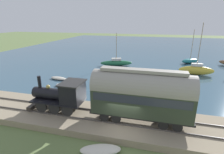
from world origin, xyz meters
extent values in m
plane|color=#607542|center=(0.00, 0.00, 0.00)|extent=(200.00, 200.00, 0.00)
cube|color=#38566B|center=(43.73, 0.00, 0.00)|extent=(80.00, 80.00, 0.01)
cube|color=gray|center=(0.86, 0.00, 0.29)|extent=(5.14, 56.00, 0.58)
cube|color=#4C4742|center=(0.03, 0.00, 0.64)|extent=(0.07, 54.88, 0.12)
cube|color=#4C4742|center=(1.69, 0.00, 0.64)|extent=(0.07, 54.88, 0.12)
cylinder|color=black|center=(0.03, 4.93, 1.24)|extent=(0.12, 1.09, 1.09)
cylinder|color=black|center=(1.69, 4.93, 1.24)|extent=(0.12, 1.09, 1.09)
cylinder|color=black|center=(0.03, 6.21, 1.24)|extent=(0.12, 1.09, 1.09)
cylinder|color=black|center=(1.69, 6.21, 1.24)|extent=(0.12, 1.09, 1.09)
cylinder|color=black|center=(0.03, 7.49, 1.24)|extent=(0.12, 1.09, 1.09)
cylinder|color=black|center=(1.69, 7.49, 1.24)|extent=(0.12, 1.09, 1.09)
cube|color=black|center=(0.86, 6.21, 1.68)|extent=(2.16, 4.64, 0.12)
cylinder|color=black|center=(0.86, 7.14, 2.25)|extent=(1.01, 2.78, 1.01)
cylinder|color=black|center=(0.86, 8.57, 2.25)|extent=(0.96, 0.08, 0.96)
cylinder|color=black|center=(0.86, 7.97, 3.29)|extent=(0.31, 0.31, 1.07)
sphere|color=tan|center=(0.86, 7.14, 2.89)|extent=(0.36, 0.36, 0.36)
cube|color=black|center=(0.86, 4.70, 2.60)|extent=(2.06, 1.62, 1.71)
cube|color=#282828|center=(0.86, 4.70, 3.50)|extent=(2.26, 1.86, 0.10)
cube|color=#2D2823|center=(0.86, 8.78, 0.88)|extent=(1.96, 0.44, 0.32)
cylinder|color=black|center=(0.03, -4.04, 1.08)|extent=(0.12, 0.76, 0.76)
cylinder|color=black|center=(1.69, -4.04, 1.08)|extent=(0.12, 0.76, 0.76)
cylinder|color=black|center=(0.03, -3.03, 1.08)|extent=(0.12, 0.76, 0.76)
cylinder|color=black|center=(1.69, -3.03, 1.08)|extent=(0.12, 0.76, 0.76)
cylinder|color=black|center=(0.03, 0.61, 1.08)|extent=(0.12, 0.76, 0.76)
cylinder|color=black|center=(1.69, 0.61, 1.08)|extent=(0.12, 0.76, 0.76)
cylinder|color=black|center=(0.03, 1.62, 1.08)|extent=(0.12, 0.76, 0.76)
cylinder|color=black|center=(1.69, 1.62, 1.08)|extent=(0.12, 0.76, 0.76)
cube|color=black|center=(0.86, -1.21, 1.39)|extent=(1.93, 8.08, 0.16)
cube|color=#2D3828|center=(0.86, -1.21, 2.60)|extent=(2.15, 7.76, 2.27)
cube|color=#2D333D|center=(0.86, -1.21, 3.00)|extent=(2.18, 7.27, 0.63)
cylinder|color=gray|center=(0.86, -1.21, 3.73)|extent=(2.25, 7.76, 2.25)
cube|color=gray|center=(0.86, -1.21, 4.98)|extent=(0.75, 6.47, 0.24)
ellipsoid|color=#236B42|center=(20.58, 5.37, 0.53)|extent=(2.89, 6.29, 1.05)
cylinder|color=#9E8460|center=(20.58, 5.37, 3.66)|extent=(0.10, 0.10, 5.22)
cube|color=silver|center=(20.58, 5.37, 1.28)|extent=(1.21, 1.99, 0.45)
ellipsoid|color=#1E707A|center=(26.46, -9.01, 0.48)|extent=(3.51, 4.14, 0.95)
cylinder|color=#9E8460|center=(26.46, -9.01, 3.88)|extent=(0.10, 0.10, 5.84)
ellipsoid|color=gold|center=(18.08, -8.63, 0.73)|extent=(1.25, 5.46, 1.44)
cylinder|color=#9E8460|center=(18.08, -8.63, 4.84)|extent=(0.10, 0.10, 6.78)
cube|color=silver|center=(18.08, -8.63, 1.68)|extent=(0.71, 1.65, 0.45)
ellipsoid|color=#B7B2A3|center=(10.35, 11.96, 0.18)|extent=(1.50, 2.91, 0.34)
ellipsoid|color=silver|center=(7.75, 9.89, 0.18)|extent=(1.14, 2.13, 0.35)
ellipsoid|color=beige|center=(-2.70, 1.07, 0.22)|extent=(1.88, 3.00, 0.44)
camera|label=1|loc=(-11.92, -2.11, 8.66)|focal=28.00mm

